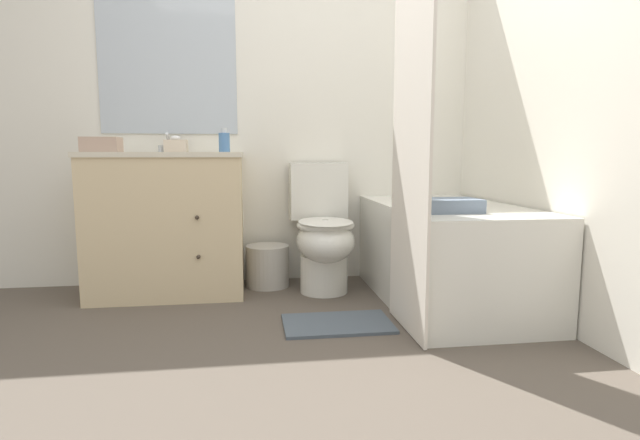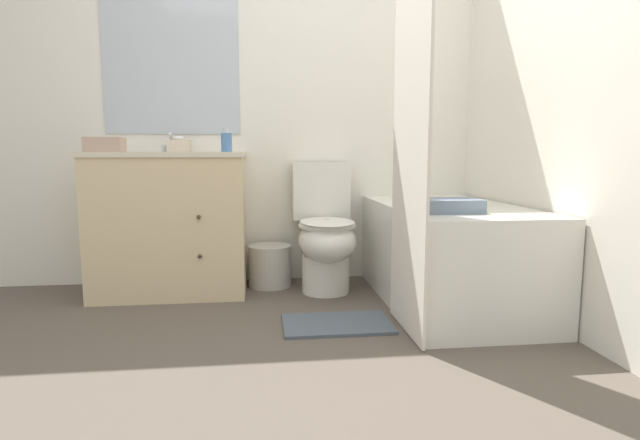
{
  "view_description": "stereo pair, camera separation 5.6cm",
  "coord_description": "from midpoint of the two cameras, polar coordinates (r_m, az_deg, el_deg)",
  "views": [
    {
      "loc": [
        -0.28,
        -1.81,
        0.86
      ],
      "look_at": [
        0.09,
        0.72,
        0.52
      ],
      "focal_mm": 28.0,
      "sensor_mm": 36.0,
      "label": 1
    },
    {
      "loc": [
        -0.22,
        -1.82,
        0.86
      ],
      "look_at": [
        0.09,
        0.72,
        0.52
      ],
      "focal_mm": 28.0,
      "sensor_mm": 36.0,
      "label": 2
    }
  ],
  "objects": [
    {
      "name": "shower_curtain",
      "position": [
        2.4,
        9.69,
        9.62
      ],
      "size": [
        0.02,
        0.54,
        1.9
      ],
      "color": "silver",
      "rests_on": "ground_plane"
    },
    {
      "name": "tissue_box",
      "position": [
        3.3,
        -16.6,
        8.15
      ],
      "size": [
        0.13,
        0.13,
        0.1
      ],
      "color": "beige",
      "rests_on": "vanity_cabinet"
    },
    {
      "name": "bathtub",
      "position": [
        3.0,
        13.75,
        -3.69
      ],
      "size": [
        0.73,
        1.36,
        0.57
      ],
      "color": "silver",
      "rests_on": "ground_plane"
    },
    {
      "name": "vanity_cabinet",
      "position": [
        3.21,
        -17.47,
        -0.26
      ],
      "size": [
        0.93,
        0.56,
        0.87
      ],
      "color": "beige",
      "rests_on": "ground_plane"
    },
    {
      "name": "bath_towel_folded",
      "position": [
        2.58,
        13.92,
        1.63
      ],
      "size": [
        0.3,
        0.21,
        0.07
      ],
      "color": "slate",
      "rests_on": "bathtub"
    },
    {
      "name": "bath_mat",
      "position": [
        2.59,
        1.37,
        -11.76
      ],
      "size": [
        0.55,
        0.35,
        0.02
      ],
      "color": "#4C5660",
      "rests_on": "ground_plane"
    },
    {
      "name": "sink_faucet",
      "position": [
        3.36,
        -17.29,
        8.0
      ],
      "size": [
        0.14,
        0.12,
        0.12
      ],
      "color": "silver",
      "rests_on": "vanity_cabinet"
    },
    {
      "name": "hand_towel_folded",
      "position": [
        3.11,
        -24.18,
        7.87
      ],
      "size": [
        0.2,
        0.15,
        0.08
      ],
      "color": "tan",
      "rests_on": "vanity_cabinet"
    },
    {
      "name": "ground_plane",
      "position": [
        2.02,
        -0.3,
        -17.7
      ],
      "size": [
        14.0,
        14.0,
        0.0
      ],
      "primitive_type": "plane",
      "color": "brown"
    },
    {
      "name": "wall_right",
      "position": [
        3.04,
        22.44,
        14.31
      ],
      "size": [
        0.05,
        2.59,
        2.5
      ],
      "color": "white",
      "rests_on": "ground_plane"
    },
    {
      "name": "toilet",
      "position": [
        3.14,
        -0.16,
        -1.48
      ],
      "size": [
        0.38,
        0.65,
        0.81
      ],
      "color": "silver",
      "rests_on": "ground_plane"
    },
    {
      "name": "soap_dispenser",
      "position": [
        3.1,
        -11.4,
        8.77
      ],
      "size": [
        0.07,
        0.07,
        0.14
      ],
      "color": "#4C7AB2",
      "rests_on": "vanity_cabinet"
    },
    {
      "name": "wastebasket",
      "position": [
        3.3,
        -6.49,
        -5.23
      ],
      "size": [
        0.28,
        0.28,
        0.27
      ],
      "color": "#B7B2A8",
      "rests_on": "ground_plane"
    },
    {
      "name": "wall_back",
      "position": [
        3.46,
        -4.21,
        13.97
      ],
      "size": [
        8.0,
        0.06,
        2.5
      ],
      "color": "white",
      "rests_on": "ground_plane"
    }
  ]
}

